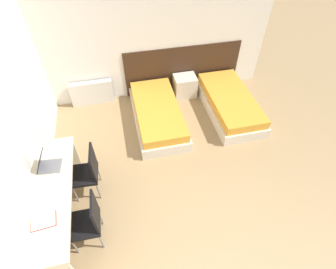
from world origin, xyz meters
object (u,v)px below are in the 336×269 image
object	(u,v)px
laptop	(46,164)
bed_near_door	(229,104)
bed_near_window	(158,114)
chair_near_laptop	(88,171)
nightstand	(185,86)
chair_near_notebook	(88,220)

from	to	relation	value
laptop	bed_near_door	bearing A→B (deg)	26.76
bed_near_window	chair_near_laptop	size ratio (longest dim) A/B	2.00
chair_near_laptop	nightstand	bearing A→B (deg)	48.26
chair_near_laptop	laptop	distance (m)	0.57
bed_near_door	nightstand	xyz separation A→B (m)	(-0.77, 0.75, 0.04)
nightstand	laptop	xyz separation A→B (m)	(-2.59, -2.08, 0.56)
bed_near_window	nightstand	distance (m)	1.07
chair_near_laptop	chair_near_notebook	xyz separation A→B (m)	(0.00, -0.79, 0.00)
bed_near_door	bed_near_window	bearing A→B (deg)	180.00
nightstand	laptop	bearing A→B (deg)	-141.25
bed_near_window	nightstand	world-z (taller)	nightstand
chair_near_laptop	laptop	world-z (taller)	laptop
chair_near_notebook	bed_near_window	bearing A→B (deg)	59.26
nightstand	chair_near_notebook	xyz separation A→B (m)	(-2.09, -2.89, 0.28)
bed_near_door	chair_near_notebook	size ratio (longest dim) A/B	2.00
chair_near_notebook	laptop	distance (m)	1.00
bed_near_window	nightstand	xyz separation A→B (m)	(0.77, 0.75, 0.04)
nightstand	chair_near_laptop	xyz separation A→B (m)	(-2.09, -2.10, 0.28)
chair_near_laptop	laptop	xyz separation A→B (m)	(-0.50, 0.02, 0.28)
bed_near_window	chair_near_laptop	distance (m)	1.91
bed_near_door	chair_near_laptop	distance (m)	3.17
bed_near_window	laptop	size ratio (longest dim) A/B	5.73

